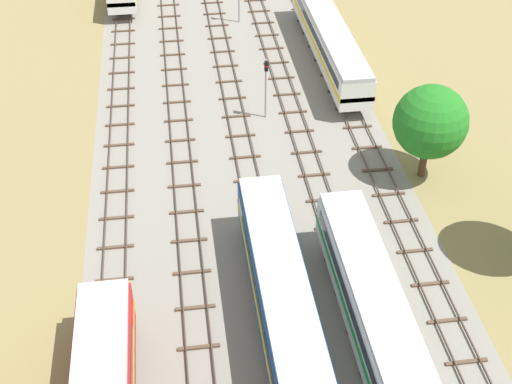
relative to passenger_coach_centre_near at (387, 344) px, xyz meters
The scene contains 12 objects.
ground_plane 28.20m from the passenger_coach_centre_near, 99.95° to the left, with size 480.00×480.00×0.00m, color olive.
ballast_bed 28.20m from the passenger_coach_centre_near, 99.95° to the left, with size 23.40×176.00×0.01m, color gray.
track_far_left 32.24m from the passenger_coach_centre_near, 116.92° to the left, with size 2.40×126.00×0.29m.
track_left 30.36m from the passenger_coach_centre_near, 108.70° to the left, with size 2.40×126.00×0.29m.
track_centre_left 29.17m from the passenger_coach_centre_near, 99.61° to the left, with size 2.40×126.00×0.29m.
track_centre 28.76m from the passenger_coach_centre_near, 90.00° to the left, with size 2.40×126.00×0.29m.
track_centre_right 29.17m from the passenger_coach_centre_near, 80.39° to the left, with size 2.40×126.00×0.29m.
passenger_coach_centre_near is the anchor object (origin of this frame).
passenger_coach_centre_left_mid 5.35m from the passenger_coach_centre_near, 155.14° to the left, with size 2.96×22.00×3.80m.
passenger_coach_centre_right_midfar 36.23m from the passenger_coach_centre_near, 82.31° to the left, with size 2.96×22.00×3.80m.
signal_post_near 26.89m from the passenger_coach_centre_near, 95.18° to the left, with size 0.28×0.47×5.36m.
lineside_tree_0 19.03m from the passenger_coach_centre_near, 65.25° to the left, with size 5.34×5.34×7.37m.
Camera 1 is at (-5.03, 6.36, 30.87)m, focal length 48.25 mm.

